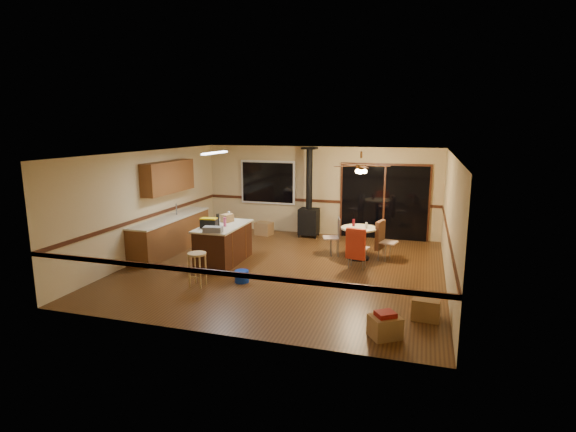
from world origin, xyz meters
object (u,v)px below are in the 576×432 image
at_px(toolbox_grey, 213,229).
at_px(box_corner_b, 426,308).
at_px(chair_near, 356,244).
at_px(chair_right, 381,235).
at_px(blue_bucket, 242,276).
at_px(chair_left, 335,232).
at_px(kitchen_island, 224,244).
at_px(wood_stove, 309,212).
at_px(box_under_window, 264,228).
at_px(dining_table, 359,237).
at_px(toolbox_black, 209,224).
at_px(box_corner_a, 385,327).
at_px(bar_stool, 198,269).

distance_m(toolbox_grey, box_corner_b, 4.73).
height_order(chair_near, chair_right, same).
bearing_deg(box_corner_b, blue_bucket, 167.98).
xyz_separation_m(blue_bucket, chair_left, (1.47, 2.53, 0.47)).
bearing_deg(toolbox_grey, kitchen_island, 97.50).
bearing_deg(chair_near, wood_stove, 123.30).
xyz_separation_m(kitchen_island, toolbox_grey, (0.09, -0.72, 0.51)).
bearing_deg(box_under_window, dining_table, -28.32).
bearing_deg(dining_table, box_corner_b, -63.42).
height_order(toolbox_black, chair_left, toolbox_black).
bearing_deg(blue_bucket, box_under_window, 103.58).
height_order(toolbox_black, box_corner_a, toolbox_black).
bearing_deg(wood_stove, chair_left, -56.69).
xyz_separation_m(box_under_window, box_corner_a, (4.03, -5.70, -0.02)).
distance_m(wood_stove, toolbox_black, 3.72).
bearing_deg(box_corner_a, wood_stove, 114.66).
relative_size(blue_bucket, dining_table, 0.34).
xyz_separation_m(toolbox_grey, box_corner_b, (4.51, -1.23, -0.78)).
bearing_deg(dining_table, chair_near, -85.89).
distance_m(kitchen_island, dining_table, 3.25).
xyz_separation_m(kitchen_island, chair_left, (2.41, 1.36, 0.14)).
height_order(blue_bucket, box_under_window, box_under_window).
height_order(toolbox_grey, chair_near, toolbox_grey).
xyz_separation_m(toolbox_black, chair_left, (2.60, 1.71, -0.41)).
distance_m(dining_table, box_corner_a, 4.20).
bearing_deg(box_corner_a, box_under_window, 125.26).
height_order(kitchen_island, box_under_window, kitchen_island).
height_order(blue_bucket, box_corner_b, box_corner_b).
bearing_deg(toolbox_grey, box_corner_b, -15.23).
bearing_deg(wood_stove, box_corner_a, -65.34).
bearing_deg(chair_left, toolbox_grey, -138.13).
bearing_deg(kitchen_island, chair_right, 20.56).
relative_size(toolbox_black, blue_bucket, 1.24).
bearing_deg(chair_near, box_under_window, 140.95).
bearing_deg(bar_stool, toolbox_black, 106.01).
bearing_deg(toolbox_grey, chair_near, 19.75).
bearing_deg(dining_table, box_corner_a, -76.30).
bearing_deg(wood_stove, toolbox_grey, -107.73).
xyz_separation_m(wood_stove, chair_left, (1.11, -1.69, -0.14)).
height_order(toolbox_grey, dining_table, toolbox_grey).
relative_size(wood_stove, box_corner_b, 5.63).
height_order(wood_stove, chair_left, wood_stove).
bearing_deg(chair_left, chair_near, -56.71).
xyz_separation_m(kitchen_island, blue_bucket, (0.94, -1.17, -0.33)).
relative_size(wood_stove, toolbox_grey, 6.20).
height_order(dining_table, chair_left, chair_left).
xyz_separation_m(chair_near, box_corner_b, (1.53, -2.30, -0.42)).
bearing_deg(wood_stove, box_under_window, -172.19).
distance_m(toolbox_grey, box_corner_a, 4.51).
bearing_deg(kitchen_island, bar_stool, -83.71).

